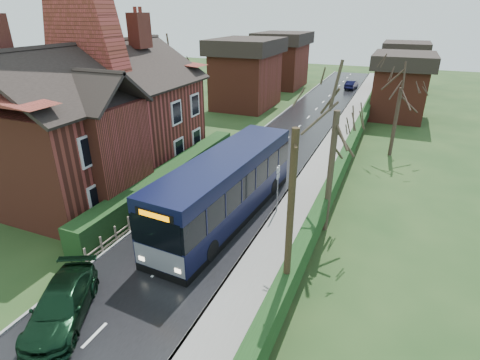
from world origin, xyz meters
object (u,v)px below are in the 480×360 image
at_px(car_green, 61,305).
at_px(bus_stop_sign, 278,182).
at_px(car_silver, 187,181).
at_px(brick_house, 97,116).
at_px(telegraph_pole, 289,229).
at_px(bus, 226,188).

height_order(car_green, bus_stop_sign, bus_stop_sign).
bearing_deg(car_silver, bus_stop_sign, -11.16).
distance_m(car_silver, car_green, 11.19).
height_order(brick_house, bus_stop_sign, brick_house).
relative_size(brick_house, telegraph_pole, 2.03).
xyz_separation_m(car_silver, bus_stop_sign, (6.00, -0.46, 1.15)).
relative_size(bus, bus_stop_sign, 4.18).
relative_size(brick_house, car_green, 3.31).
bearing_deg(bus, bus_stop_sign, 36.44).
relative_size(brick_house, car_silver, 3.40).
bearing_deg(bus_stop_sign, car_green, -115.13).
bearing_deg(car_green, bus_stop_sign, 38.49).
relative_size(bus_stop_sign, telegraph_pole, 0.40).
relative_size(bus, telegraph_pole, 1.66).
distance_m(brick_house, bus_stop_sign, 12.19).
bearing_deg(car_silver, bus, -35.92).
xyz_separation_m(brick_house, bus, (9.53, -1.45, -2.60)).
height_order(car_silver, bus_stop_sign, bus_stop_sign).
bearing_deg(car_green, car_silver, 68.87).
xyz_separation_m(bus, car_silver, (-3.60, 2.01, -1.04)).
bearing_deg(bus_stop_sign, bus, -148.15).
distance_m(car_silver, telegraph_pole, 11.82).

